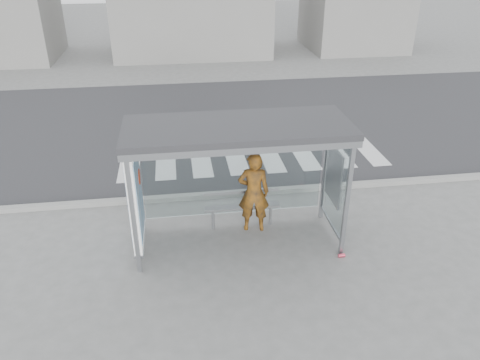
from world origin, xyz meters
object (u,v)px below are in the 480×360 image
at_px(bench, 242,206).
at_px(soda_can, 342,255).
at_px(person, 254,192).
at_px(bus_shelter, 218,156).

height_order(bench, soda_can, bench).
relative_size(person, soda_can, 13.68).
bearing_deg(soda_can, bench, 142.16).
bearing_deg(person, bus_shelter, 34.40).
bearing_deg(soda_can, bus_shelter, 159.35).
xyz_separation_m(bus_shelter, bench, (0.53, 0.52, -1.48)).
distance_m(person, soda_can, 2.20).
xyz_separation_m(bus_shelter, soda_can, (2.35, -0.88, -1.95)).
xyz_separation_m(person, soda_can, (1.58, -1.26, -0.87)).
bearing_deg(bus_shelter, person, 26.24).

